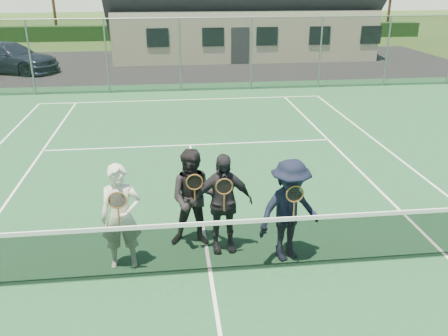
# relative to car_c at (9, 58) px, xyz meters

# --- Properties ---
(ground) EXTENTS (220.00, 220.00, 0.00)m
(ground) POSITION_rel_car_c_xyz_m (8.51, 1.04, -0.74)
(ground) COLOR #2D4A1A
(ground) RESTS_ON ground
(court_surface) EXTENTS (30.00, 30.00, 0.02)m
(court_surface) POSITION_rel_car_c_xyz_m (8.51, -18.96, -0.73)
(court_surface) COLOR #1C4C2B
(court_surface) RESTS_ON ground
(tarmac_carpark) EXTENTS (40.00, 12.00, 0.01)m
(tarmac_carpark) POSITION_rel_car_c_xyz_m (4.51, 1.04, -0.74)
(tarmac_carpark) COLOR black
(tarmac_carpark) RESTS_ON ground
(hedge_row) EXTENTS (40.00, 1.20, 1.10)m
(hedge_row) POSITION_rel_car_c_xyz_m (8.51, 13.04, -0.19)
(hedge_row) COLOR black
(hedge_row) RESTS_ON ground
(car_c) EXTENTS (5.52, 3.86, 1.48)m
(car_c) POSITION_rel_car_c_xyz_m (0.00, 0.00, 0.00)
(car_c) COLOR #1A2135
(car_c) RESTS_ON ground
(court_markings) EXTENTS (11.03, 23.83, 0.01)m
(court_markings) POSITION_rel_car_c_xyz_m (8.51, -18.96, -0.72)
(court_markings) COLOR white
(court_markings) RESTS_ON court_surface
(tennis_net) EXTENTS (11.68, 0.08, 1.10)m
(tennis_net) POSITION_rel_car_c_xyz_m (8.51, -18.96, -0.20)
(tennis_net) COLOR slate
(tennis_net) RESTS_ON ground
(perimeter_fence) EXTENTS (30.07, 0.07, 3.02)m
(perimeter_fence) POSITION_rel_car_c_xyz_m (8.51, -5.46, 0.78)
(perimeter_fence) COLOR slate
(perimeter_fence) RESTS_ON ground
(player_a) EXTENTS (0.68, 0.51, 1.80)m
(player_a) POSITION_rel_car_c_xyz_m (7.11, -18.56, 0.18)
(player_a) COLOR beige
(player_a) RESTS_ON court_surface
(player_b) EXTENTS (0.96, 0.79, 1.80)m
(player_b) POSITION_rel_car_c_xyz_m (8.32, -18.00, 0.18)
(player_b) COLOR black
(player_b) RESTS_ON court_surface
(player_c) EXTENTS (1.08, 0.53, 1.80)m
(player_c) POSITION_rel_car_c_xyz_m (8.79, -18.24, 0.18)
(player_c) COLOR black
(player_c) RESTS_ON court_surface
(player_d) EXTENTS (1.32, 1.04, 1.80)m
(player_d) POSITION_rel_car_c_xyz_m (9.86, -18.66, 0.18)
(player_d) COLOR black
(player_d) RESTS_ON court_surface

